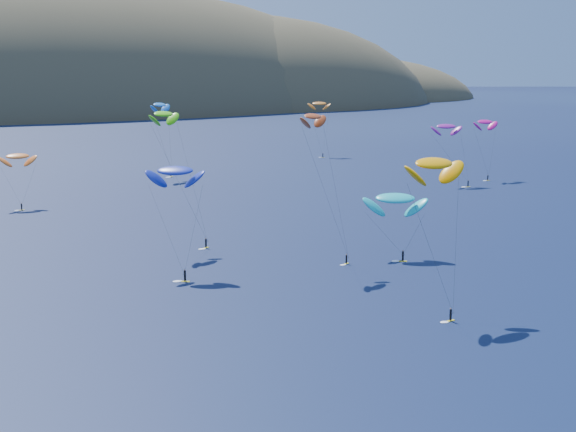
# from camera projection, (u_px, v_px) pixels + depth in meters

# --- Properties ---
(island) EXTENTS (730.00, 300.00, 210.00)m
(island) POSITION_uv_depth(u_px,v_px,m) (55.00, 122.00, 588.02)
(island) COLOR #3D3526
(island) RESTS_ON ground
(kitesurfer_1) EXTENTS (8.62, 8.52, 14.78)m
(kitesurfer_1) POSITION_uv_depth(u_px,v_px,m) (17.00, 156.00, 196.37)
(kitesurfer_1) COLOR yellow
(kitesurfer_1) RESTS_ON ground
(kitesurfer_2) EXTENTS (10.79, 11.11, 24.06)m
(kitesurfer_2) POSITION_uv_depth(u_px,v_px,m) (434.00, 163.00, 115.56)
(kitesurfer_2) COLOR yellow
(kitesurfer_2) RESTS_ON ground
(kitesurfer_3) EXTENTS (9.77, 12.92, 27.50)m
(kitesurfer_3) POSITION_uv_depth(u_px,v_px,m) (164.00, 114.00, 155.61)
(kitesurfer_3) COLOR yellow
(kitesurfer_3) RESTS_ON ground
(kitesurfer_4) EXTENTS (9.22, 8.54, 24.36)m
(kitesurfer_4) POSITION_uv_depth(u_px,v_px,m) (160.00, 105.00, 244.46)
(kitesurfer_4) COLOR yellow
(kitesurfer_4) RESTS_ON ground
(kitesurfer_5) EXTENTS (12.28, 10.96, 13.78)m
(kitesurfer_5) POSITION_uv_depth(u_px,v_px,m) (395.00, 198.00, 147.88)
(kitesurfer_5) COLOR yellow
(kitesurfer_5) RESTS_ON ground
(kitesurfer_6) EXTENTS (9.61, 13.26, 19.00)m
(kitesurfer_6) POSITION_uv_depth(u_px,v_px,m) (446.00, 126.00, 232.08)
(kitesurfer_6) COLOR yellow
(kitesurfer_6) RESTS_ON ground
(kitesurfer_8) EXTENTS (8.65, 8.05, 19.39)m
(kitesurfer_8) POSITION_uv_depth(u_px,v_px,m) (485.00, 122.00, 242.24)
(kitesurfer_8) COLOR yellow
(kitesurfer_8) RESTS_ON ground
(kitesurfer_9) EXTENTS (8.35, 9.21, 27.90)m
(kitesurfer_9) POSITION_uv_depth(u_px,v_px,m) (313.00, 117.00, 141.19)
(kitesurfer_9) COLOR yellow
(kitesurfer_9) RESTS_ON ground
(kitesurfer_10) EXTENTS (10.52, 14.03, 19.85)m
(kitesurfer_10) POSITION_uv_depth(u_px,v_px,m) (175.00, 171.00, 137.01)
(kitesurfer_10) COLOR yellow
(kitesurfer_10) RESTS_ON ground
(kitesurfer_11) EXTENTS (8.80, 13.20, 21.46)m
(kitesurfer_11) POSITION_uv_depth(u_px,v_px,m) (319.00, 103.00, 299.71)
(kitesurfer_11) COLOR yellow
(kitesurfer_11) RESTS_ON ground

